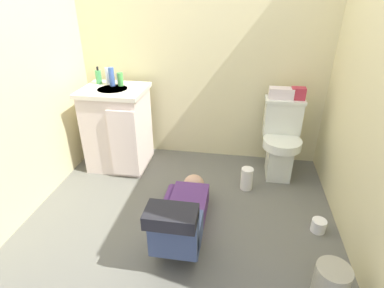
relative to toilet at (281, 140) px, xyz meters
The scene contains 16 objects.
ground_plane 1.14m from the toilet, 139.55° to the right, with size 2.95×2.98×0.04m, color #606057.
wall_back 1.21m from the toilet, 158.03° to the left, with size 2.61×0.08×2.40m, color beige.
wall_left 2.35m from the toilet, 161.50° to the right, with size 0.08×1.98×2.40m, color beige.
toilet is the anchor object (origin of this frame).
vanity_cabinet 1.60m from the toilet, behind, with size 0.60×0.53×0.82m.
faucet 1.68m from the toilet, behind, with size 0.02×0.02×0.10m, color silver.
person_plumber 1.27m from the toilet, 127.83° to the right, with size 0.39×1.06×0.52m.
tissue_box 0.44m from the toilet, 116.43° to the left, with size 0.22×0.11×0.10m, color silver.
toiletry_bag 0.46m from the toilet, 40.77° to the left, with size 0.12×0.09×0.11m, color #B22D3F.
soap_dispenser 1.86m from the toilet, behind, with size 0.06×0.06×0.17m.
bottle_clear 1.78m from the toilet, behind, with size 0.05×0.05×0.16m, color silver.
bottle_blue 1.72m from the toilet, behind, with size 0.05×0.05×0.18m, color #4162B3.
bottle_green 1.64m from the toilet, behind, with size 0.05×0.05×0.13m, color #49A249.
trash_can 1.42m from the toilet, 82.29° to the right, with size 0.20×0.20×0.25m, color #9E9A85.
paper_towel_roll 0.51m from the toilet, 133.20° to the right, with size 0.11×0.11×0.21m, color white.
toilet_paper_roll 0.89m from the toilet, 72.72° to the right, with size 0.11×0.11×0.10m, color white.
Camera 1 is at (0.40, -2.03, 1.68)m, focal length 28.81 mm.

